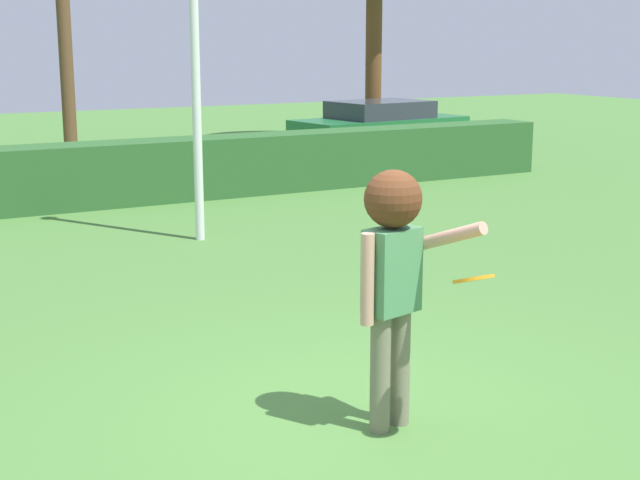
{
  "coord_description": "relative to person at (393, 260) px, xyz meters",
  "views": [
    {
      "loc": [
        -3.21,
        -5.27,
        2.65
      ],
      "look_at": [
        0.12,
        0.75,
        1.15
      ],
      "focal_mm": 51.63,
      "sensor_mm": 36.0,
      "label": 1
    }
  ],
  "objects": [
    {
      "name": "ground_plane",
      "position": [
        -0.12,
        0.26,
        -1.2
      ],
      "size": [
        60.0,
        60.0,
        0.0
      ],
      "primitive_type": "plane",
      "color": "#497A37"
    },
    {
      "name": "person",
      "position": [
        0.0,
        0.0,
        0.0
      ],
      "size": [
        0.68,
        0.72,
        1.82
      ],
      "color": "#737058",
      "rests_on": "ground"
    },
    {
      "name": "frisbee",
      "position": [
        0.23,
        -0.57,
        -0.03
      ],
      "size": [
        0.27,
        0.26,
        0.11
      ],
      "color": "orange"
    },
    {
      "name": "lamppost",
      "position": [
        1.15,
        6.44,
        1.83
      ],
      "size": [
        0.24,
        0.24,
        5.45
      ],
      "color": "silver",
      "rests_on": "ground"
    },
    {
      "name": "hedge_row",
      "position": [
        -0.12,
        9.68,
        -0.7
      ],
      "size": [
        19.25,
        0.9,
        1.02
      ],
      "primitive_type": "cube",
      "color": "#2B5A29",
      "rests_on": "ground"
    },
    {
      "name": "parked_car_green",
      "position": [
        8.42,
        13.28,
        -0.52
      ],
      "size": [
        4.38,
        2.22,
        1.25
      ],
      "color": "#1E6633",
      "rests_on": "ground"
    }
  ]
}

